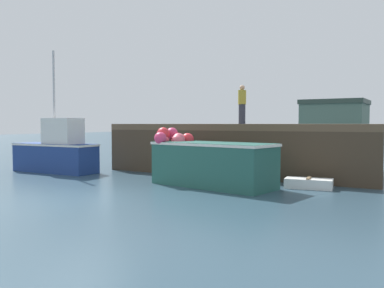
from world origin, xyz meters
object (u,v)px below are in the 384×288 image
Objects in this scene: fishing_boat_near_left at (57,151)px; dockworker at (242,104)px; rowboat at (309,183)px; fishing_boat_near_right at (210,162)px.

dockworker is (6.50, 4.32, 1.98)m from fishing_boat_near_left.
rowboat is (10.20, 1.01, -0.72)m from fishing_boat_near_left.
fishing_boat_near_left is 3.05× the size of dockworker.
dockworker reaches higher than fishing_boat_near_right.
rowboat is at bearing 5.66° from fishing_boat_near_left.
fishing_boat_near_right is 2.64× the size of dockworker.
fishing_boat_near_left is 1.15× the size of fishing_boat_near_right.
fishing_boat_near_left is 3.31× the size of rowboat.
rowboat is at bearing 21.19° from fishing_boat_near_right.
fishing_boat_near_right is (7.30, -0.11, -0.08)m from fishing_boat_near_left.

